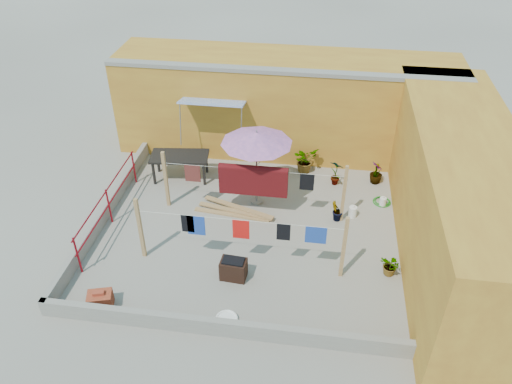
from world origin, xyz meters
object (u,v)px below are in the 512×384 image
water_jug_a (383,202)px  outdoor_table (180,158)px  water_jug_b (353,212)px  green_hose (382,201)px  brazier (234,269)px  plant_back_a (305,160)px  white_basin (227,319)px  patio_umbrella (257,138)px  brick_stack (100,300)px

water_jug_a → outdoor_table: bearing=174.6°
outdoor_table → water_jug_b: size_ratio=5.06×
water_jug_b → green_hose: 1.19m
brazier → plant_back_a: size_ratio=0.77×
brazier → white_basin: size_ratio=1.28×
patio_umbrella → outdoor_table: bearing=159.9°
green_hose → water_jug_b: bearing=-137.9°
white_basin → patio_umbrella: bearing=89.6°
outdoor_table → plant_back_a: 3.96m
plant_back_a → green_hose: bearing=-30.3°
outdoor_table → water_jug_a: (6.21, -0.59, -0.61)m
outdoor_table → water_jug_b: outdoor_table is taller
water_jug_b → plant_back_a: bearing=124.6°
water_jug_a → water_jug_b: bearing=-144.0°
green_hose → water_jug_a: bearing=-90.0°
patio_umbrella → green_hose: 4.26m
white_basin → water_jug_b: water_jug_b is taller
plant_back_a → brazier: bearing=-105.6°
brick_stack → plant_back_a: plant_back_a is taller
white_basin → water_jug_a: water_jug_a is taller
brazier → plant_back_a: 5.23m
outdoor_table → plant_back_a: (3.83, 0.96, -0.32)m
patio_umbrella → water_jug_b: size_ratio=6.50×
outdoor_table → water_jug_b: (5.33, -1.22, -0.59)m
brick_stack → brazier: bearing=25.6°
patio_umbrella → white_basin: bearing=-90.4°
outdoor_table → green_hose: bearing=-4.0°
brick_stack → water_jug_b: brick_stack is taller
outdoor_table → white_basin: 6.03m
water_jug_b → green_hose: bearing=42.1°
white_basin → water_jug_b: size_ratio=1.39×
plant_back_a → water_jug_a: bearing=-33.0°
white_basin → plant_back_a: bearing=78.3°
patio_umbrella → plant_back_a: size_ratio=2.82×
patio_umbrella → green_hose: bearing=7.7°
brazier → outdoor_table: bearing=120.7°
water_jug_a → green_hose: bearing=90.0°
brazier → water_jug_a: 5.15m
outdoor_table → brick_stack: outdoor_table is taller
brick_stack → water_jug_a: (6.63, 4.85, -0.07)m
brazier → plant_back_a: plant_back_a is taller
water_jug_b → outdoor_table: bearing=167.1°
water_jug_b → plant_back_a: size_ratio=0.43×
water_jug_a → brick_stack: bearing=-143.8°
brazier → water_jug_a: size_ratio=2.10×
brazier → patio_umbrella: bearing=87.9°
water_jug_a → green_hose: water_jug_a is taller
green_hose → plant_back_a: (-2.38, 1.39, 0.39)m
green_hose → plant_back_a: size_ratio=0.63×
water_jug_b → white_basin: bearing=-123.8°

